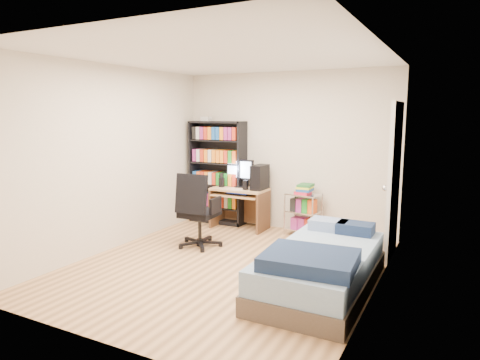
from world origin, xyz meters
The scene contains 7 objects.
room centered at (0.00, 0.00, 1.25)m, with size 3.58×4.08×2.58m.
media_shelf centered at (-1.18, 1.84, 0.89)m, with size 0.97×0.32×1.80m.
computer_desk centered at (-0.58, 1.70, 0.60)m, with size 0.88×0.51×1.11m.
office_chair centered at (-0.73, 0.52, 0.34)m, with size 0.66×0.66×1.05m.
wire_cart centered at (0.38, 1.76, 0.52)m, with size 0.54×0.43×0.80m.
bed centered at (1.24, -0.15, 0.25)m, with size 0.99×1.99×0.57m.
door centered at (1.72, 1.35, 1.00)m, with size 0.12×0.80×2.00m.
Camera 1 is at (2.46, -4.36, 1.85)m, focal length 32.00 mm.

